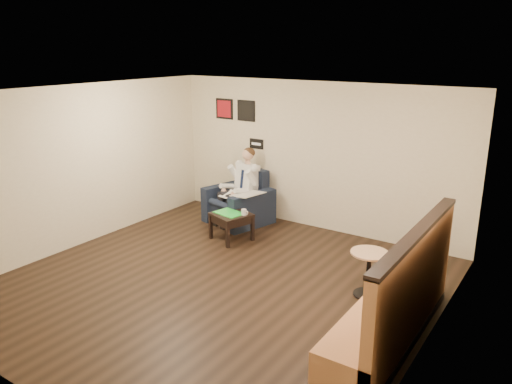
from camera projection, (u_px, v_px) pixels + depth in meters
The scene contains 19 objects.
ground at pixel (218, 284), 7.44m from camera, with size 6.00×6.00×0.00m, color black.
wall_back at pixel (314, 156), 9.43m from camera, with size 6.00×0.02×2.80m, color #F0E6C5.
wall_front at pixel (16, 271), 4.65m from camera, with size 6.00×0.02×2.80m, color #F0E6C5.
wall_left at pixel (80, 166), 8.64m from camera, with size 0.02×6.00×2.80m, color #F0E6C5.
wall_right at pixel (432, 238), 5.44m from camera, with size 0.02×6.00×2.80m, color #F0E6C5.
ceiling at pixel (213, 94), 6.64m from camera, with size 6.00×6.00×0.02m, color white.
seating_sign at pixel (256, 144), 10.08m from camera, with size 0.32×0.02×0.20m, color black.
art_print_left at pixel (224, 109), 10.32m from camera, with size 0.42×0.03×0.42m, color #AA141F.
art_print_right at pixel (246, 111), 10.03m from camera, with size 0.42×0.03×0.42m, color black.
armchair at pixel (238, 197), 9.89m from camera, with size 1.07×1.07×1.04m, color black.
seated_man at pixel (233, 189), 9.75m from camera, with size 0.68×1.01×1.42m, color silver, non-canonical shape.
lap_papers at pixel (228, 194), 9.70m from camera, with size 0.24×0.34×0.01m, color white.
newspaper at pixel (248, 194), 9.46m from camera, with size 0.45×0.56×0.01m, color silver.
side_table at pixel (232, 227), 9.06m from camera, with size 0.61×0.61×0.50m, color black.
green_folder at pixel (229, 213), 9.00m from camera, with size 0.50×0.36×0.01m, color #2BDB3C.
coffee_mug at pixel (244, 212), 8.90m from camera, with size 0.09×0.09×0.11m, color white.
smartphone at pixel (241, 212), 9.05m from camera, with size 0.16×0.08×0.01m, color black.
banquette at pixel (391, 285), 5.85m from camera, with size 0.67×2.82×1.44m, color #B57546.
cafe_table at pixel (368, 274), 7.01m from camera, with size 0.53×0.53×0.66m, color tan.
Camera 1 is at (4.22, -5.28, 3.43)m, focal length 35.00 mm.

